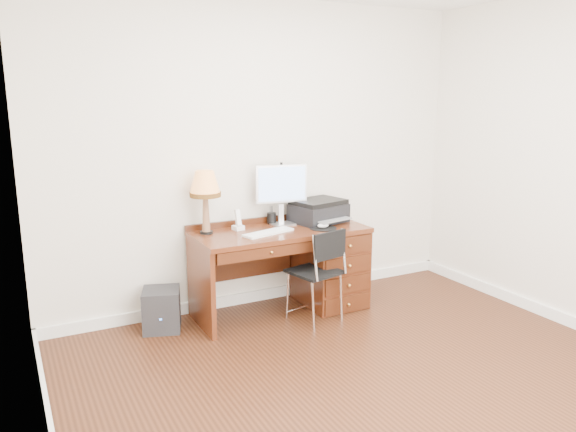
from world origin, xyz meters
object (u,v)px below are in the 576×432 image
desk (312,262)px  leg_lamp (205,188)px  phone (238,224)px  chair (318,266)px  monitor (281,187)px  equipment_box (162,310)px  printer (318,211)px

desk → leg_lamp: (-0.93, 0.15, 0.72)m
leg_lamp → phone: bearing=-0.9°
desk → leg_lamp: leg_lamp is taller
phone → chair: 0.78m
monitor → equipment_box: monitor is taller
phone → chair: phone is taller
printer → phone: printer is taller
printer → chair: size_ratio=0.66×
printer → equipment_box: 1.63m
monitor → chair: size_ratio=0.66×
leg_lamp → desk: bearing=-9.4°
printer → chair: (-0.26, -0.45, -0.36)m
desk → chair: size_ratio=1.87×
monitor → leg_lamp: monitor is taller
leg_lamp → chair: bearing=-32.4°
chair → equipment_box: chair is taller
leg_lamp → phone: size_ratio=2.97×
desk → chair: chair is taller
monitor → phone: 0.51m
desk → monitor: (-0.23, 0.17, 0.67)m
monitor → printer: size_ratio=1.01×
monitor → desk: bearing=-26.8°
printer → leg_lamp: (-1.05, 0.05, 0.29)m
monitor → phone: size_ratio=3.01×
chair → equipment_box: (-1.21, 0.45, -0.32)m
leg_lamp → printer: bearing=-2.9°
leg_lamp → equipment_box: size_ratio=1.54×
phone → printer: bearing=-14.5°
monitor → chair: bearing=-71.0°
equipment_box → chair: bearing=-1.7°
printer → equipment_box: size_ratio=1.54×
monitor → chair: 0.80m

